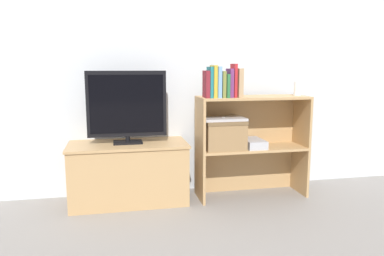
{
  "coord_description": "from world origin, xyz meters",
  "views": [
    {
      "loc": [
        -0.59,
        -2.66,
        1.06
      ],
      "look_at": [
        0.0,
        0.16,
        0.58
      ],
      "focal_mm": 35.0,
      "sensor_mm": 36.0,
      "label": 1
    }
  ],
  "objects_px": {
    "book_mustard": "(214,81)",
    "book_forest": "(226,86)",
    "book_plum": "(230,83)",
    "book_tan": "(238,83)",
    "baby_monitor": "(298,89)",
    "book_teal": "(210,82)",
    "book_crimson": "(234,81)",
    "storage_basket_left": "(223,133)",
    "book_skyblue": "(218,82)",
    "laptop": "(223,119)",
    "magazine_stack": "(253,143)",
    "tv": "(127,106)",
    "tv_stand": "(129,173)",
    "book_maroon": "(206,84)",
    "book_olive": "(222,84)"
  },
  "relations": [
    {
      "from": "book_mustard",
      "to": "book_forest",
      "type": "distance_m",
      "value": 0.1
    },
    {
      "from": "book_plum",
      "to": "book_tan",
      "type": "height_order",
      "value": "book_tan"
    },
    {
      "from": "book_tan",
      "to": "baby_monitor",
      "type": "bearing_deg",
      "value": 5.78
    },
    {
      "from": "book_teal",
      "to": "book_crimson",
      "type": "distance_m",
      "value": 0.19
    },
    {
      "from": "book_forest",
      "to": "book_crimson",
      "type": "bearing_deg",
      "value": -0.0
    },
    {
      "from": "storage_basket_left",
      "to": "book_skyblue",
      "type": "bearing_deg",
      "value": -147.63
    },
    {
      "from": "book_teal",
      "to": "laptop",
      "type": "relative_size",
      "value": 0.7
    },
    {
      "from": "book_crimson",
      "to": "magazine_stack",
      "type": "height_order",
      "value": "book_crimson"
    },
    {
      "from": "tv",
      "to": "book_tan",
      "type": "relative_size",
      "value": 2.72
    },
    {
      "from": "book_skyblue",
      "to": "book_tan",
      "type": "bearing_deg",
      "value": 0.0
    },
    {
      "from": "book_mustard",
      "to": "laptop",
      "type": "relative_size",
      "value": 0.73
    },
    {
      "from": "book_crimson",
      "to": "storage_basket_left",
      "type": "relative_size",
      "value": 0.8
    },
    {
      "from": "laptop",
      "to": "tv",
      "type": "bearing_deg",
      "value": 175.13
    },
    {
      "from": "tv",
      "to": "book_tan",
      "type": "height_order",
      "value": "book_tan"
    },
    {
      "from": "tv_stand",
      "to": "book_maroon",
      "type": "xyz_separation_m",
      "value": [
        0.59,
        -0.1,
        0.69
      ]
    },
    {
      "from": "book_plum",
      "to": "book_mustard",
      "type": "bearing_deg",
      "value": 180.0
    },
    {
      "from": "tv_stand",
      "to": "book_plum",
      "type": "relative_size",
      "value": 4.15
    },
    {
      "from": "book_skyblue",
      "to": "book_tan",
      "type": "distance_m",
      "value": 0.16
    },
    {
      "from": "book_skyblue",
      "to": "book_olive",
      "type": "relative_size",
      "value": 1.17
    },
    {
      "from": "book_skyblue",
      "to": "baby_monitor",
      "type": "relative_size",
      "value": 1.64
    },
    {
      "from": "tv",
      "to": "book_maroon",
      "type": "height_order",
      "value": "same"
    },
    {
      "from": "book_teal",
      "to": "book_forest",
      "type": "xyz_separation_m",
      "value": [
        0.13,
        0.0,
        -0.03
      ]
    },
    {
      "from": "book_crimson",
      "to": "storage_basket_left",
      "type": "bearing_deg",
      "value": 150.14
    },
    {
      "from": "book_skyblue",
      "to": "book_olive",
      "type": "bearing_deg",
      "value": 0.0
    },
    {
      "from": "book_maroon",
      "to": "magazine_stack",
      "type": "xyz_separation_m",
      "value": [
        0.4,
        0.04,
        -0.48
      ]
    },
    {
      "from": "magazine_stack",
      "to": "book_olive",
      "type": "bearing_deg",
      "value": -172.07
    },
    {
      "from": "storage_basket_left",
      "to": "book_olive",
      "type": "bearing_deg",
      "value": -125.45
    },
    {
      "from": "tv_stand",
      "to": "book_mustard",
      "type": "bearing_deg",
      "value": -9.0
    },
    {
      "from": "book_maroon",
      "to": "book_plum",
      "type": "xyz_separation_m",
      "value": [
        0.19,
        -0.0,
        0.01
      ]
    },
    {
      "from": "tv_stand",
      "to": "book_teal",
      "type": "distance_m",
      "value": 0.94
    },
    {
      "from": "book_mustard",
      "to": "magazine_stack",
      "type": "xyz_separation_m",
      "value": [
        0.35,
        0.04,
        -0.5
      ]
    },
    {
      "from": "book_maroon",
      "to": "book_teal",
      "type": "height_order",
      "value": "book_teal"
    },
    {
      "from": "magazine_stack",
      "to": "tv",
      "type": "bearing_deg",
      "value": 176.4
    },
    {
      "from": "tv_stand",
      "to": "book_olive",
      "type": "relative_size",
      "value": 4.54
    },
    {
      "from": "tv",
      "to": "book_crimson",
      "type": "bearing_deg",
      "value": -7.14
    },
    {
      "from": "book_olive",
      "to": "book_plum",
      "type": "distance_m",
      "value": 0.06
    },
    {
      "from": "book_mustard",
      "to": "magazine_stack",
      "type": "height_order",
      "value": "book_mustard"
    },
    {
      "from": "tv_stand",
      "to": "book_olive",
      "type": "bearing_deg",
      "value": -8.19
    },
    {
      "from": "book_maroon",
      "to": "book_skyblue",
      "type": "height_order",
      "value": "book_skyblue"
    },
    {
      "from": "tv",
      "to": "storage_basket_left",
      "type": "xyz_separation_m",
      "value": [
        0.75,
        -0.06,
        -0.23
      ]
    },
    {
      "from": "book_maroon",
      "to": "book_mustard",
      "type": "distance_m",
      "value": 0.06
    },
    {
      "from": "book_olive",
      "to": "book_crimson",
      "type": "xyz_separation_m",
      "value": [
        0.09,
        -0.0,
        0.03
      ]
    },
    {
      "from": "book_forest",
      "to": "magazine_stack",
      "type": "distance_m",
      "value": 0.53
    },
    {
      "from": "book_olive",
      "to": "book_skyblue",
      "type": "bearing_deg",
      "value": 180.0
    },
    {
      "from": "book_crimson",
      "to": "laptop",
      "type": "distance_m",
      "value": 0.31
    },
    {
      "from": "book_maroon",
      "to": "laptop",
      "type": "bearing_deg",
      "value": 14.23
    },
    {
      "from": "book_plum",
      "to": "book_maroon",
      "type": "bearing_deg",
      "value": 180.0
    },
    {
      "from": "tv",
      "to": "magazine_stack",
      "type": "distance_m",
      "value": 1.05
    },
    {
      "from": "baby_monitor",
      "to": "laptop",
      "type": "distance_m",
      "value": 0.67
    },
    {
      "from": "book_maroon",
      "to": "baby_monitor",
      "type": "bearing_deg",
      "value": 3.9
    }
  ]
}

